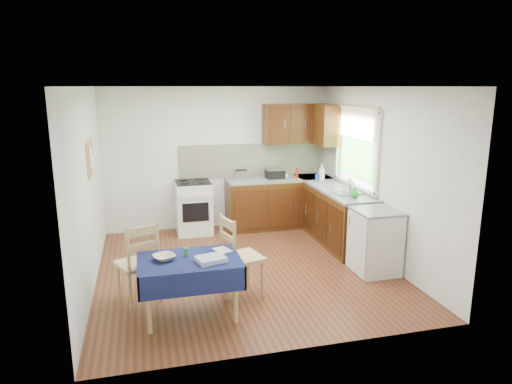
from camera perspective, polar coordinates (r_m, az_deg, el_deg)
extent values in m
plane|color=#4C2514|center=(6.51, -1.39, -9.52)|extent=(4.20, 4.20, 0.00)
cube|color=silver|center=(6.01, -1.52, 13.05)|extent=(4.00, 4.20, 0.02)
cube|color=silver|center=(8.17, -4.73, 4.22)|extent=(4.00, 0.02, 2.50)
cube|color=silver|center=(4.18, 4.97, -4.40)|extent=(4.00, 0.02, 2.50)
cube|color=silver|center=(6.03, -20.30, 0.27)|extent=(0.02, 4.20, 2.50)
cube|color=silver|center=(6.86, 15.08, 2.10)|extent=(0.02, 4.20, 2.50)
cube|color=black|center=(8.29, 2.90, -1.42)|extent=(1.90, 0.60, 0.86)
cube|color=black|center=(7.48, 10.28, -3.23)|extent=(0.60, 1.70, 0.86)
cube|color=slate|center=(8.19, 2.94, 1.63)|extent=(1.90, 0.60, 0.04)
cube|color=slate|center=(7.36, 10.42, 0.13)|extent=(0.60, 1.70, 0.04)
cube|color=slate|center=(8.40, 7.18, 1.84)|extent=(0.60, 0.60, 0.04)
cube|color=white|center=(8.29, -0.27, 4.04)|extent=(2.70, 0.02, 0.60)
cube|color=black|center=(8.28, 5.10, 8.51)|extent=(1.20, 0.35, 0.70)
cube|color=black|center=(8.04, 9.00, 8.26)|extent=(0.35, 0.50, 0.70)
cube|color=silver|center=(7.98, -7.81, -1.95)|extent=(0.60, 0.60, 0.90)
cube|color=black|center=(7.87, -7.91, 1.25)|extent=(0.58, 0.58, 0.02)
cube|color=black|center=(7.69, -7.54, -2.53)|extent=(0.44, 0.01, 0.32)
cube|color=#2D5E27|center=(7.42, 12.47, 5.01)|extent=(0.01, 1.40, 0.85)
cube|color=silver|center=(7.35, 12.62, 10.02)|extent=(0.04, 1.48, 0.06)
cube|color=silver|center=(7.51, 12.16, 0.85)|extent=(0.04, 1.48, 0.06)
cube|color=tan|center=(7.36, 12.42, 8.32)|extent=(0.02, 1.36, 0.44)
cube|color=silver|center=(6.46, 14.68, -6.13)|extent=(0.55, 0.58, 0.85)
cube|color=slate|center=(6.33, 14.91, -2.32)|extent=(0.58, 0.60, 0.03)
cube|color=tan|center=(6.26, -20.06, 4.00)|extent=(0.02, 0.62, 0.47)
cube|color=#905E3C|center=(6.26, -19.93, 4.01)|extent=(0.01, 0.56, 0.41)
cube|color=white|center=(6.18, -19.91, 4.08)|extent=(0.00, 0.18, 0.24)
cube|color=white|center=(6.39, -19.67, 3.29)|extent=(0.00, 0.15, 0.20)
cube|color=#101640|center=(5.07, -8.35, -8.46)|extent=(1.07, 0.71, 0.03)
cube|color=#101640|center=(4.78, -7.82, -11.32)|extent=(1.11, 0.02, 0.26)
cube|color=#101640|center=(5.45, -8.72, -8.19)|extent=(1.11, 0.02, 0.26)
cube|color=#101640|center=(5.09, -14.50, -10.04)|extent=(0.02, 0.75, 0.26)
cube|color=#101640|center=(5.19, -2.23, -9.17)|extent=(0.02, 0.75, 0.26)
cylinder|color=tan|center=(4.93, -13.28, -13.57)|extent=(0.05, 0.05, 0.64)
cylinder|color=tan|center=(5.01, -2.56, -12.75)|extent=(0.05, 0.05, 0.64)
cylinder|color=tan|center=(5.43, -13.41, -10.99)|extent=(0.05, 0.05, 0.64)
cylinder|color=tan|center=(5.51, -3.75, -10.30)|extent=(0.05, 0.05, 0.64)
cube|color=tan|center=(5.60, -14.57, -8.67)|extent=(0.57, 0.57, 0.04)
cube|color=tan|center=(5.31, -14.00, -5.64)|extent=(0.38, 0.18, 0.31)
cylinder|color=tan|center=(5.90, -13.52, -9.92)|extent=(0.04, 0.04, 0.47)
cylinder|color=tan|center=(5.78, -16.78, -10.61)|extent=(0.04, 0.04, 0.47)
cylinder|color=tan|center=(5.60, -12.01, -11.11)|extent=(0.04, 0.04, 0.47)
cylinder|color=tan|center=(5.48, -15.43, -11.89)|extent=(0.04, 0.04, 0.47)
cube|color=tan|center=(5.58, -1.74, -8.19)|extent=(0.55, 0.55, 0.04)
cube|color=tan|center=(5.38, -3.59, -4.83)|extent=(0.14, 0.40, 0.32)
cylinder|color=tan|center=(5.61, 0.82, -10.73)|extent=(0.04, 0.04, 0.48)
cylinder|color=tan|center=(5.90, -0.97, -9.49)|extent=(0.04, 0.04, 0.48)
cylinder|color=tan|center=(5.45, -2.55, -11.47)|extent=(0.04, 0.04, 0.48)
cylinder|color=tan|center=(5.75, -4.20, -10.14)|extent=(0.04, 0.04, 0.48)
cube|color=#B0B0B4|center=(8.00, -1.88, 2.13)|extent=(0.24, 0.15, 0.17)
cube|color=black|center=(7.98, -1.88, 2.79)|extent=(0.21, 0.02, 0.02)
cube|color=black|center=(8.15, 2.38, 2.25)|extent=(0.31, 0.27, 0.15)
cube|color=#B0B0B4|center=(8.13, 2.39, 2.89)|extent=(0.31, 0.27, 0.03)
cylinder|color=#AC220D|center=(8.17, 5.16, 2.42)|extent=(0.05, 0.05, 0.20)
cube|color=yellow|center=(8.29, 1.90, 2.45)|extent=(0.13, 0.10, 0.15)
cube|color=gray|center=(7.12, 11.42, -0.12)|extent=(0.40, 0.31, 0.02)
cylinder|color=silver|center=(7.10, 11.45, 0.56)|extent=(0.05, 0.19, 0.19)
cylinder|color=silver|center=(7.14, 11.60, 0.56)|extent=(0.14, 0.14, 0.18)
sphere|color=silver|center=(7.12, 11.63, 1.39)|extent=(0.09, 0.09, 0.09)
imported|color=white|center=(8.14, 3.63, 2.01)|extent=(0.14, 0.14, 0.09)
imported|color=silver|center=(7.97, 8.20, 2.41)|extent=(0.16, 0.16, 0.29)
imported|color=blue|center=(7.99, 7.82, 2.06)|extent=(0.12, 0.12, 0.18)
imported|color=#279129|center=(6.84, 12.22, -0.08)|extent=(0.17, 0.17, 0.16)
imported|color=beige|center=(5.08, -11.40, -8.00)|extent=(0.30, 0.30, 0.06)
imported|color=white|center=(5.22, -4.98, -7.45)|extent=(0.22, 0.26, 0.02)
cylinder|color=#248636|center=(5.14, -8.75, -7.42)|extent=(0.05, 0.05, 0.10)
cube|color=#284092|center=(4.96, -5.69, -8.36)|extent=(0.35, 0.31, 0.05)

